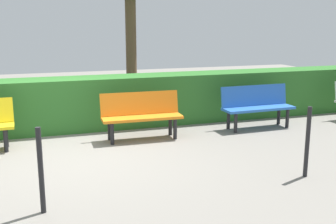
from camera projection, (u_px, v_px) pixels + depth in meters
ground_plane at (71, 157)px, 6.52m from camera, size 23.48×23.48×0.00m
bench_blue at (257, 105)px, 8.26m from camera, size 1.50×0.49×0.86m
bench_orange at (141, 113)px, 7.46m from camera, size 1.48×0.50×0.86m
hedge_row at (122, 101)px, 8.41m from camera, size 19.48×0.79×1.04m
railing_post_mid at (307, 142)px, 5.59m from camera, size 0.06×0.06×1.00m
railing_post_far at (41, 171)px, 4.51m from camera, size 0.06×0.06×1.00m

